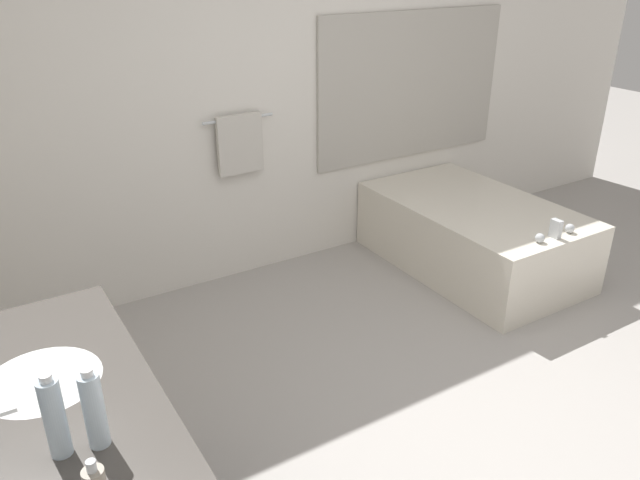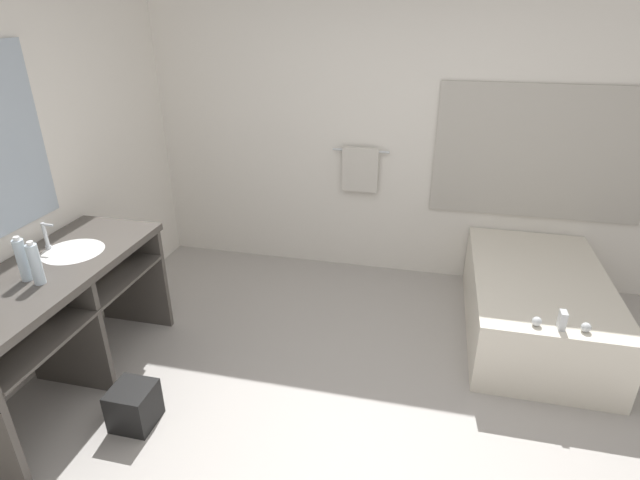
{
  "view_description": "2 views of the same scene",
  "coord_description": "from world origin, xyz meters",
  "px_view_note": "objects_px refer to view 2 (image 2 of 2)",
  "views": [
    {
      "loc": [
        -1.96,
        -1.56,
        2.17
      ],
      "look_at": [
        -0.4,
        0.98,
        0.77
      ],
      "focal_mm": 35.0,
      "sensor_mm": 36.0,
      "label": 1
    },
    {
      "loc": [
        0.31,
        -2.09,
        2.29
      ],
      "look_at": [
        -0.39,
        0.97,
        0.82
      ],
      "focal_mm": 28.0,
      "sensor_mm": 36.0,
      "label": 2
    }
  ],
  "objects_px": {
    "bathtub": "(536,301)",
    "water_bottle_1": "(36,264)",
    "water_bottle_2": "(22,260)",
    "waste_bin": "(134,406)"
  },
  "relations": [
    {
      "from": "water_bottle_2",
      "to": "water_bottle_1",
      "type": "bearing_deg",
      "value": -10.43
    },
    {
      "from": "water_bottle_1",
      "to": "waste_bin",
      "type": "bearing_deg",
      "value": -6.87
    },
    {
      "from": "bathtub",
      "to": "waste_bin",
      "type": "xyz_separation_m",
      "value": [
        -2.46,
        -1.52,
        -0.15
      ]
    },
    {
      "from": "bathtub",
      "to": "water_bottle_2",
      "type": "relative_size",
      "value": 5.87
    },
    {
      "from": "bathtub",
      "to": "water_bottle_1",
      "type": "bearing_deg",
      "value": -153.7
    },
    {
      "from": "waste_bin",
      "to": "water_bottle_1",
      "type": "bearing_deg",
      "value": 173.13
    },
    {
      "from": "water_bottle_1",
      "to": "water_bottle_2",
      "type": "bearing_deg",
      "value": 169.57
    },
    {
      "from": "bathtub",
      "to": "water_bottle_1",
      "type": "xyz_separation_m",
      "value": [
        -2.95,
        -1.46,
        0.72
      ]
    },
    {
      "from": "water_bottle_1",
      "to": "waste_bin",
      "type": "relative_size",
      "value": 1.0
    },
    {
      "from": "bathtub",
      "to": "water_bottle_1",
      "type": "relative_size",
      "value": 6.09
    }
  ]
}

